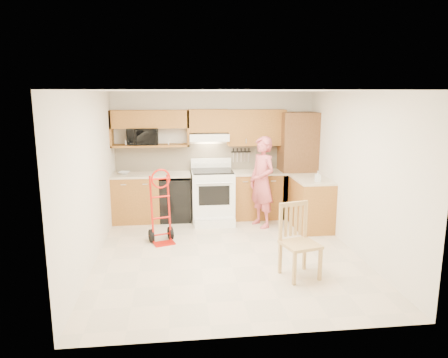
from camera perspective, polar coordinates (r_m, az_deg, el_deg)
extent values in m
cube|color=beige|center=(6.63, 0.51, -10.31)|extent=(4.00, 4.50, 0.02)
cube|color=white|center=(6.15, 0.55, 12.02)|extent=(4.00, 4.50, 0.02)
cube|color=silver|center=(8.49, -1.39, 3.38)|extent=(4.00, 0.02, 2.50)
cube|color=silver|center=(4.11, 4.52, -5.68)|extent=(4.00, 0.02, 2.50)
cube|color=silver|center=(6.35, -17.78, -0.01)|extent=(0.02, 4.50, 2.50)
cube|color=silver|center=(6.82, 17.54, 0.79)|extent=(0.02, 4.50, 2.50)
cube|color=beige|center=(8.47, -1.37, 3.02)|extent=(3.92, 0.03, 0.55)
cube|color=#A96226|center=(8.34, -11.84, -2.63)|extent=(0.90, 0.60, 0.90)
cube|color=black|center=(8.31, -6.67, -2.69)|extent=(0.60, 0.60, 0.85)
cube|color=#A96226|center=(8.46, 4.45, -2.21)|extent=(1.14, 0.60, 0.90)
cube|color=beige|center=(8.21, -9.89, 0.59)|extent=(1.50, 0.63, 0.04)
cube|color=beige|center=(8.36, 4.50, 0.92)|extent=(1.14, 0.63, 0.04)
cube|color=#A96226|center=(7.93, 11.76, -3.37)|extent=(0.60, 1.00, 0.90)
cube|color=beige|center=(7.82, 11.90, -0.04)|extent=(0.63, 1.00, 0.04)
cube|color=brown|center=(8.53, 9.93, 1.88)|extent=(0.70, 0.60, 2.10)
cube|color=#A96226|center=(8.22, -10.10, 8.05)|extent=(1.50, 0.33, 0.34)
cube|color=#A96226|center=(8.26, -9.97, 4.52)|extent=(1.50, 0.33, 0.04)
cube|color=#A96226|center=(8.23, -2.14, 7.94)|extent=(0.76, 0.33, 0.44)
cube|color=#A96226|center=(8.37, 4.42, 7.02)|extent=(1.14, 0.33, 0.70)
cube|color=white|center=(8.19, -2.08, 5.75)|extent=(0.76, 0.46, 0.14)
imported|color=black|center=(8.25, -11.02, 5.74)|extent=(0.59, 0.40, 0.32)
imported|color=#BF5158|center=(7.79, 5.21, -0.41)|extent=(0.63, 0.73, 1.70)
imported|color=white|center=(7.51, 12.68, 0.36)|extent=(0.09, 0.09, 0.19)
imported|color=white|center=(8.25, -13.46, 0.81)|extent=(0.25, 0.25, 0.05)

